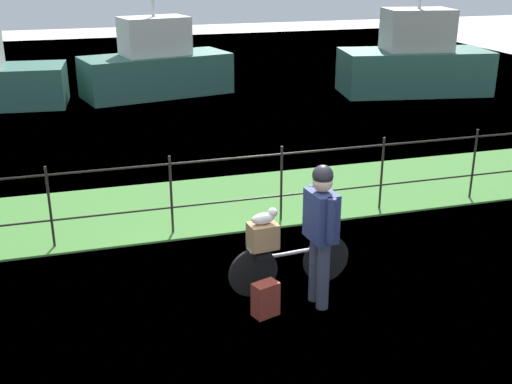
# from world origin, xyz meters

# --- Properties ---
(ground_plane) EXTENTS (60.00, 60.00, 0.00)m
(ground_plane) POSITION_xyz_m (0.00, 0.00, 0.00)
(ground_plane) COLOR beige
(grass_strip) EXTENTS (27.00, 2.40, 0.03)m
(grass_strip) POSITION_xyz_m (0.00, 3.27, 0.01)
(grass_strip) COLOR #478438
(grass_strip) RESTS_ON ground
(harbor_water) EXTENTS (30.00, 30.00, 0.00)m
(harbor_water) POSITION_xyz_m (0.00, 10.59, 0.00)
(harbor_water) COLOR #60849E
(harbor_water) RESTS_ON ground
(iron_fence) EXTENTS (18.04, 0.04, 1.18)m
(iron_fence) POSITION_xyz_m (0.00, 2.31, 0.68)
(iron_fence) COLOR #28231E
(iron_fence) RESTS_ON ground
(bicycle_main) EXTENTS (1.55, 0.22, 0.60)m
(bicycle_main) POSITION_xyz_m (0.25, 0.35, 0.32)
(bicycle_main) COLOR black
(bicycle_main) RESTS_ON ground
(wooden_crate) EXTENTS (0.35, 0.28, 0.30)m
(wooden_crate) POSITION_xyz_m (-0.08, 0.32, 0.75)
(wooden_crate) COLOR #A87F51
(wooden_crate) RESTS_ON bicycle_main
(terrier_dog) EXTENTS (0.32, 0.16, 0.18)m
(terrier_dog) POSITION_xyz_m (-0.06, 0.32, 0.98)
(terrier_dog) COLOR silver
(terrier_dog) RESTS_ON wooden_crate
(cyclist_person) EXTENTS (0.30, 0.54, 1.68)m
(cyclist_person) POSITION_xyz_m (0.46, -0.09, 1.00)
(cyclist_person) COLOR #383D51
(cyclist_person) RESTS_ON ground
(backpack_on_paving) EXTENTS (0.32, 0.26, 0.40)m
(backpack_on_paving) POSITION_xyz_m (-0.19, -0.15, 0.20)
(backpack_on_paving) COLOR maroon
(backpack_on_paving) RESTS_ON ground
(moored_boat_near) EXTENTS (4.33, 2.49, 3.76)m
(moored_boat_near) POSITION_xyz_m (0.36, 11.94, 0.80)
(moored_boat_near) COLOR #336656
(moored_boat_near) RESTS_ON ground
(moored_boat_mid) EXTENTS (4.36, 2.45, 3.95)m
(moored_boat_mid) POSITION_xyz_m (7.45, 10.15, 0.87)
(moored_boat_mid) COLOR #336656
(moored_boat_mid) RESTS_ON ground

